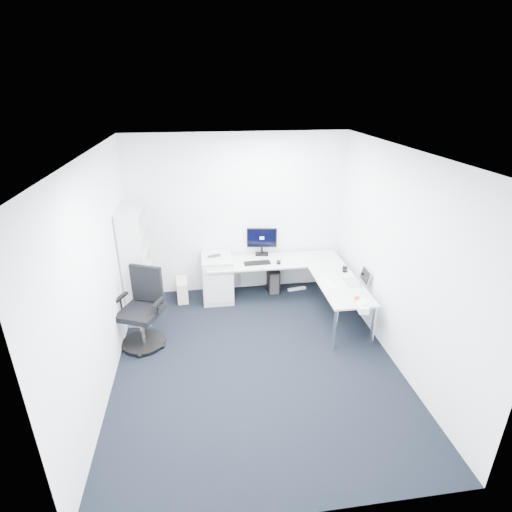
{
  "coord_description": "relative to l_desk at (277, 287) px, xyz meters",
  "views": [
    {
      "loc": [
        -0.6,
        -4.27,
        3.37
      ],
      "look_at": [
        0.15,
        1.05,
        1.05
      ],
      "focal_mm": 28.0,
      "sensor_mm": 36.0,
      "label": 1
    }
  ],
  "objects": [
    {
      "name": "ground",
      "position": [
        -0.55,
        -1.4,
        -0.33
      ],
      "size": [
        4.2,
        4.2,
        0.0
      ],
      "primitive_type": "plane",
      "color": "black"
    },
    {
      "name": "task_chair",
      "position": [
        -2.06,
        -0.84,
        0.23
      ],
      "size": [
        0.82,
        0.82,
        1.11
      ],
      "primitive_type": null,
      "rotation": [
        0.0,
        0.0,
        -0.41
      ],
      "color": "black",
      "rests_on": "ground"
    },
    {
      "name": "drawer_pedestal",
      "position": [
        -0.95,
        0.36,
        0.05
      ],
      "size": [
        0.5,
        0.62,
        0.76
      ],
      "primitive_type": "cube",
      "color": "#B9BCBC",
      "rests_on": "ground"
    },
    {
      "name": "wall_right",
      "position": [
        1.25,
        -1.4,
        1.02
      ],
      "size": [
        0.02,
        4.2,
        2.7
      ],
      "primitive_type": "cube",
      "color": "white",
      "rests_on": "ground"
    },
    {
      "name": "wall_left",
      "position": [
        -2.35,
        -1.4,
        1.02
      ],
      "size": [
        0.02,
        4.2,
        2.7
      ],
      "primitive_type": "cube",
      "color": "white",
      "rests_on": "ground"
    },
    {
      "name": "ceiling",
      "position": [
        -0.55,
        -1.4,
        2.37
      ],
      "size": [
        4.2,
        4.2,
        0.0
      ],
      "primitive_type": "plane",
      "color": "white"
    },
    {
      "name": "headphones",
      "position": [
        1.04,
        -0.21,
        0.36
      ],
      "size": [
        0.18,
        0.22,
        0.05
      ],
      "primitive_type": null,
      "rotation": [
        0.0,
        0.0,
        -0.35
      ],
      "color": "black",
      "rests_on": "l_desk"
    },
    {
      "name": "beige_pc_tower",
      "position": [
        -1.55,
        0.39,
        -0.15
      ],
      "size": [
        0.2,
        0.4,
        0.37
      ],
      "primitive_type": "cube",
      "rotation": [
        0.0,
        0.0,
        0.06
      ],
      "color": "beige",
      "rests_on": "ground"
    },
    {
      "name": "desk_phone",
      "position": [
        -1.0,
        0.41,
        0.4
      ],
      "size": [
        0.24,
        0.24,
        0.14
      ],
      "primitive_type": null,
      "rotation": [
        0.0,
        0.0,
        0.25
      ],
      "color": "#2E2E30",
      "rests_on": "l_desk"
    },
    {
      "name": "mouse",
      "position": [
        0.05,
        0.19,
        0.35
      ],
      "size": [
        0.09,
        0.12,
        0.03
      ],
      "primitive_type": "cube",
      "rotation": [
        0.0,
        0.0,
        -0.21
      ],
      "color": "black",
      "rests_on": "l_desk"
    },
    {
      "name": "wall_back",
      "position": [
        -0.55,
        0.7,
        1.02
      ],
      "size": [
        3.6,
        0.02,
        2.7
      ],
      "primitive_type": "cube",
      "color": "white",
      "rests_on": "ground"
    },
    {
      "name": "laptop",
      "position": [
        1.0,
        -0.66,
        0.44
      ],
      "size": [
        0.32,
        0.32,
        0.22
      ],
      "primitive_type": null,
      "rotation": [
        0.0,
        0.0,
        -0.03
      ],
      "color": "silver",
      "rests_on": "l_desk"
    },
    {
      "name": "bookshelf",
      "position": [
        -2.17,
        0.05,
        0.54
      ],
      "size": [
        0.34,
        0.87,
        1.74
      ],
      "primitive_type": null,
      "color": "silver",
      "rests_on": "ground"
    },
    {
      "name": "l_desk",
      "position": [
        0.0,
        0.0,
        0.0
      ],
      "size": [
        2.26,
        1.27,
        0.66
      ],
      "primitive_type": null,
      "color": "#B9BCBC",
      "rests_on": "ground"
    },
    {
      "name": "black_pc_tower",
      "position": [
        0.02,
        0.52,
        -0.12
      ],
      "size": [
        0.2,
        0.44,
        0.42
      ],
      "primitive_type": "cube",
      "rotation": [
        0.0,
        0.0,
        0.02
      ],
      "color": "black",
      "rests_on": "ground"
    },
    {
      "name": "power_strip",
      "position": [
        0.45,
        0.45,
        -0.31
      ],
      "size": [
        0.33,
        0.1,
        0.04
      ],
      "primitive_type": "cube",
      "rotation": [
        0.0,
        0.0,
        0.14
      ],
      "color": "white",
      "rests_on": "ground"
    },
    {
      "name": "black_keyboard",
      "position": [
        -0.3,
        0.23,
        0.34
      ],
      "size": [
        0.44,
        0.17,
        0.02
      ],
      "primitive_type": "cube",
      "rotation": [
        0.0,
        0.0,
        0.04
      ],
      "color": "black",
      "rests_on": "l_desk"
    },
    {
      "name": "wall_front",
      "position": [
        -0.55,
        -3.5,
        1.02
      ],
      "size": [
        3.6,
        0.02,
        2.7
      ],
      "primitive_type": "cube",
      "color": "white",
      "rests_on": "ground"
    },
    {
      "name": "monitor",
      "position": [
        -0.17,
        0.59,
        0.58
      ],
      "size": [
        0.53,
        0.24,
        0.49
      ],
      "primitive_type": null,
      "rotation": [
        0.0,
        0.0,
        -0.14
      ],
      "color": "black",
      "rests_on": "l_desk"
    },
    {
      "name": "orange_fruit",
      "position": [
        0.87,
        -1.16,
        0.37
      ],
      "size": [
        0.07,
        0.07,
        0.07
      ],
      "primitive_type": "sphere",
      "color": "#CE4F12",
      "rests_on": "l_desk"
    },
    {
      "name": "white_keyboard",
      "position": [
        0.66,
        -0.62,
        0.34
      ],
      "size": [
        0.17,
        0.41,
        0.01
      ],
      "primitive_type": "cube",
      "rotation": [
        0.0,
        0.0,
        0.13
      ],
      "color": "white",
      "rests_on": "l_desk"
    },
    {
      "name": "tissue_box",
      "position": [
        0.85,
        -1.41,
        0.37
      ],
      "size": [
        0.16,
        0.25,
        0.08
      ],
      "primitive_type": "cube",
      "rotation": [
        0.0,
        0.0,
        -0.16
      ],
      "color": "white",
      "rests_on": "l_desk"
    }
  ]
}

